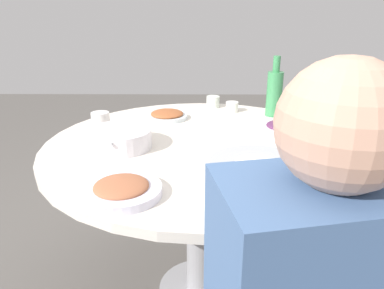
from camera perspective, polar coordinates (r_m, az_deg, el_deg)
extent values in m
cylinder|color=#99999E|center=(1.84, 1.38, -21.35)|extent=(0.38, 0.38, 0.03)
cylinder|color=#99999E|center=(1.62, 1.49, -12.05)|extent=(0.13, 0.13, 0.68)
cylinder|color=silver|center=(1.46, 1.62, -0.30)|extent=(1.24, 1.24, 0.03)
cylinder|color=#B2B5BA|center=(1.12, 9.85, -4.48)|extent=(0.28, 0.28, 0.08)
ellipsoid|color=white|center=(1.12, 9.86, -4.30)|extent=(0.23, 0.23, 0.09)
cube|color=white|center=(1.03, 9.38, -4.04)|extent=(0.10, 0.16, 0.01)
cylinder|color=white|center=(1.42, -11.06, 0.91)|extent=(0.24, 0.24, 0.07)
cylinder|color=#331A09|center=(1.43, -11.04, 0.66)|extent=(0.21, 0.21, 0.05)
cylinder|color=silver|center=(1.42, -11.13, 1.86)|extent=(0.27, 0.02, 0.01)
cylinder|color=white|center=(1.63, 13.83, 2.33)|extent=(0.20, 0.20, 0.02)
ellipsoid|color=#592B51|center=(1.62, 13.87, 2.85)|extent=(0.14, 0.14, 0.03)
cylinder|color=silver|center=(1.77, -3.85, 4.30)|extent=(0.19, 0.19, 0.02)
ellipsoid|color=#A1552F|center=(1.77, -3.86, 4.77)|extent=(0.15, 0.15, 0.03)
cylinder|color=white|center=(1.08, -10.78, -7.07)|extent=(0.23, 0.23, 0.03)
ellipsoid|color=#AA6140|center=(1.07, -10.83, -6.30)|extent=(0.16, 0.16, 0.03)
cylinder|color=#3B8B51|center=(1.83, 12.54, 7.59)|extent=(0.07, 0.07, 0.21)
cylinder|color=#3B8B51|center=(1.81, 12.90, 12.01)|extent=(0.03, 0.03, 0.07)
cylinder|color=white|center=(1.89, 6.18, 5.78)|extent=(0.06, 0.06, 0.05)
cylinder|color=silver|center=(1.96, 3.25, 6.58)|extent=(0.07, 0.07, 0.06)
cylinder|color=silver|center=(1.67, -13.89, 3.66)|extent=(0.08, 0.08, 0.07)
sphere|color=tan|center=(0.54, 22.34, 2.70)|extent=(0.19, 0.19, 0.19)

